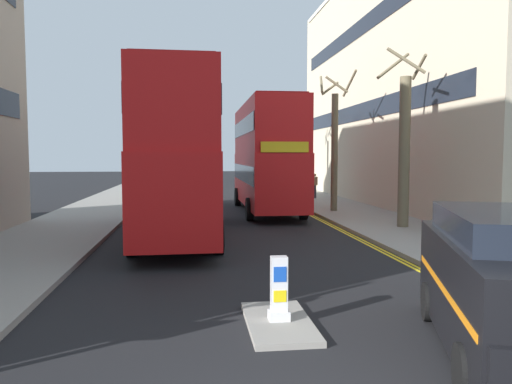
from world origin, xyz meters
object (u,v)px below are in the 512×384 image
Objects in this scene: pedestrian_far at (315,185)px; double_decker_bus_away at (177,153)px; keep_left_bollard at (279,291)px; double_decker_bus_oncoming at (267,154)px.

double_decker_bus_away is at bearing -121.41° from pedestrian_far.
double_decker_bus_oncoming is at bearing 82.26° from keep_left_bollard.
double_decker_bus_oncoming is (2.35, 17.29, 2.42)m from keep_left_bollard.
pedestrian_far is at bearing 56.83° from double_decker_bus_oncoming.
double_decker_bus_oncoming is 6.68× the size of pedestrian_far.
double_decker_bus_oncoming reaches higher than keep_left_bollard.
keep_left_bollard is 0.10× the size of double_decker_bus_away.
pedestrian_far is at bearing 58.59° from double_decker_bus_away.
pedestrian_far is (8.55, 14.00, -2.04)m from double_decker_bus_away.
keep_left_bollard is at bearing -97.74° from double_decker_bus_oncoming.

